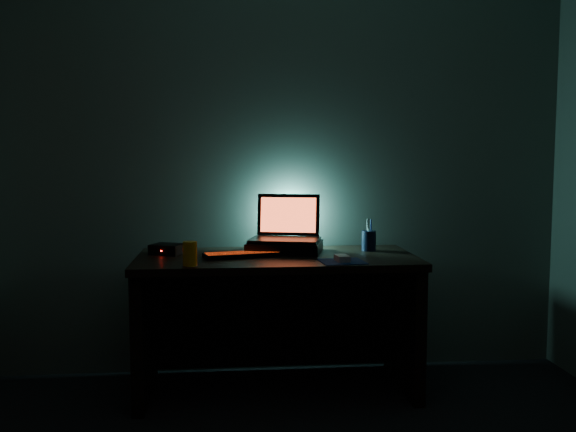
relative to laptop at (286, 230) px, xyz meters
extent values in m
cube|color=#4C5750|center=(-0.07, 0.21, 0.38)|extent=(3.50, 0.00, 2.50)
cube|color=black|center=(-0.07, -0.17, -0.14)|extent=(1.50, 0.70, 0.04)
cube|color=black|center=(-0.78, -0.17, -0.52)|extent=(0.06, 0.64, 0.71)
cube|color=black|center=(0.64, -0.17, -0.52)|extent=(0.06, 0.64, 0.71)
cube|color=black|center=(-0.07, 0.16, -0.52)|extent=(1.38, 0.02, 0.65)
cube|color=black|center=(-0.01, -0.05, -0.09)|extent=(0.46, 0.39, 0.06)
cube|color=black|center=(-0.01, -0.05, -0.05)|extent=(0.43, 0.35, 0.02)
cube|color=black|center=(0.02, 0.08, 0.08)|extent=(0.36, 0.13, 0.24)
cube|color=#F8431A|center=(0.02, 0.07, 0.08)|extent=(0.32, 0.11, 0.20)
cube|color=black|center=(-0.26, -0.19, -0.11)|extent=(0.42, 0.22, 0.02)
cube|color=red|center=(-0.26, -0.19, -0.10)|extent=(0.40, 0.20, 0.00)
cube|color=#0A204C|center=(0.25, -0.40, -0.12)|extent=(0.24, 0.22, 0.00)
cube|color=gray|center=(0.25, -0.40, -0.10)|extent=(0.07, 0.11, 0.03)
cylinder|color=black|center=(0.47, -0.04, -0.06)|extent=(0.10, 0.10, 0.11)
cylinder|color=#CF8D0A|center=(-0.52, -0.43, -0.06)|extent=(0.09, 0.09, 0.12)
cube|color=black|center=(-0.66, -0.06, -0.09)|extent=(0.21, 0.19, 0.06)
sphere|color=#FF0C07|center=(-0.69, -0.12, -0.09)|extent=(0.01, 0.01, 0.01)
camera|label=1|loc=(-0.33, -3.58, 0.43)|focal=40.00mm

